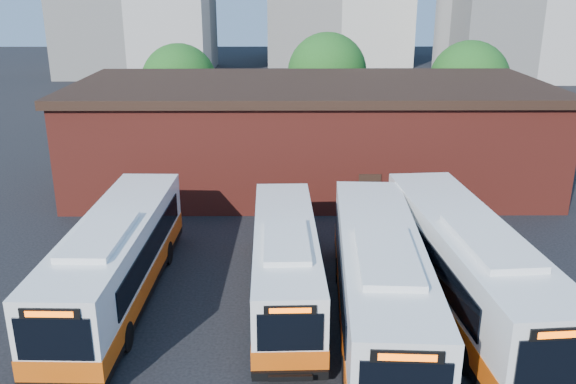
{
  "coord_description": "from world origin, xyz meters",
  "views": [
    {
      "loc": [
        -1.62,
        -17.12,
        12.03
      ],
      "look_at": [
        -1.44,
        7.98,
        3.45
      ],
      "focal_mm": 38.0,
      "sensor_mm": 36.0,
      "label": 1
    }
  ],
  "objects_px": {
    "bus_west": "(116,263)",
    "bus_midwest": "(285,266)",
    "bus_mideast": "(380,286)",
    "bus_east": "(467,272)"
  },
  "relations": [
    {
      "from": "bus_west",
      "to": "bus_east",
      "type": "relative_size",
      "value": 0.93
    },
    {
      "from": "bus_west",
      "to": "bus_midwest",
      "type": "xyz_separation_m",
      "value": [
        6.66,
        0.05,
        -0.16
      ]
    },
    {
      "from": "bus_midwest",
      "to": "bus_east",
      "type": "height_order",
      "value": "bus_east"
    },
    {
      "from": "bus_mideast",
      "to": "bus_west",
      "type": "bearing_deg",
      "value": 171.14
    },
    {
      "from": "bus_midwest",
      "to": "bus_west",
      "type": "bearing_deg",
      "value": 179.12
    },
    {
      "from": "bus_west",
      "to": "bus_mideast",
      "type": "height_order",
      "value": "bus_mideast"
    },
    {
      "from": "bus_midwest",
      "to": "bus_mideast",
      "type": "relative_size",
      "value": 0.86
    },
    {
      "from": "bus_west",
      "to": "bus_midwest",
      "type": "distance_m",
      "value": 6.66
    },
    {
      "from": "bus_midwest",
      "to": "bus_mideast",
      "type": "height_order",
      "value": "bus_mideast"
    },
    {
      "from": "bus_west",
      "to": "bus_midwest",
      "type": "relative_size",
      "value": 1.11
    }
  ]
}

